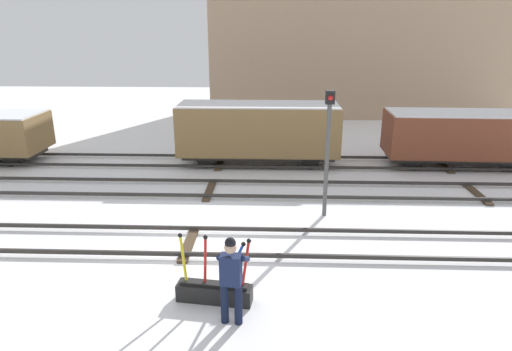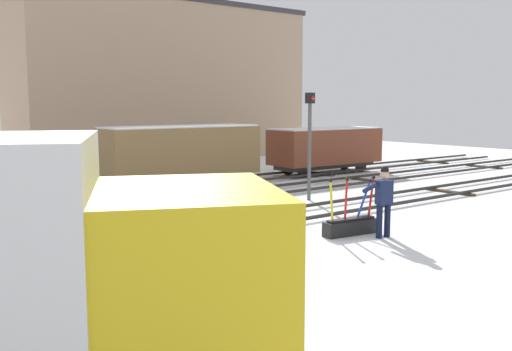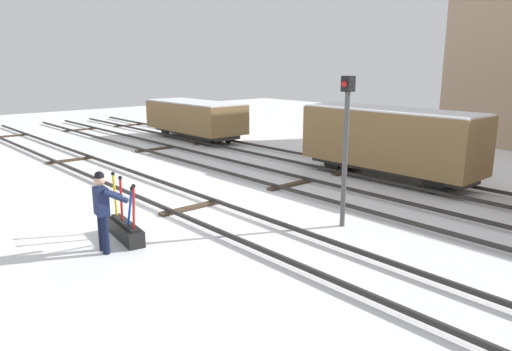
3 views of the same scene
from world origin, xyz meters
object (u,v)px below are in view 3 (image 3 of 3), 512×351
Objects in this scene: rail_worker at (103,207)px; freight_car_near_switch at (195,117)px; freight_car_far_end at (389,139)px; switch_lever_frame at (126,229)px; signal_post at (346,136)px.

rail_worker is 0.29× the size of freight_car_near_switch.
freight_car_far_end is (11.67, -0.00, 0.22)m from freight_car_near_switch.
freight_car_near_switch is (-11.09, 9.44, 0.92)m from switch_lever_frame.
freight_car_far_end is at bearing 96.48° from rail_worker.
freight_car_far_end is (0.58, 9.44, 1.14)m from switch_lever_frame.
signal_post is 5.49m from freight_car_far_end.
freight_car_near_switch is at bearing -179.72° from freight_car_far_end.
switch_lever_frame is 0.43× the size of signal_post.
switch_lever_frame is at bearing -93.22° from freight_car_far_end.
signal_post is at bearing -20.27° from freight_car_near_switch.
freight_car_near_switch is at bearing 147.05° from switch_lever_frame.
rail_worker is 15.30m from freight_car_near_switch.
switch_lever_frame is 5.54m from signal_post.
freight_car_far_end reaches higher than rail_worker.
switch_lever_frame is at bearing -40.66° from freight_car_near_switch.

